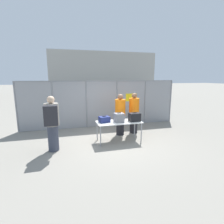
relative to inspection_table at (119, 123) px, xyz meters
name	(u,v)px	position (x,y,z in m)	size (l,w,h in m)	color
ground_plane	(114,141)	(-0.16, 0.09, -0.72)	(120.00, 120.00, 0.00)	gray
fence_section	(102,103)	(-0.15, 2.31, 0.47)	(7.85, 0.07, 2.29)	gray
inspection_table	(119,123)	(0.00, 0.00, 0.00)	(1.69, 0.79, 0.78)	silver
suitcase_navy	(104,119)	(-0.55, 0.08, 0.17)	(0.43, 0.35, 0.24)	navy
suitcase_grey	(119,118)	(-0.02, -0.06, 0.23)	(0.37, 0.32, 0.36)	slate
suitcase_black	(134,117)	(0.60, -0.07, 0.22)	(0.44, 0.33, 0.34)	black
traveler_hooded	(52,122)	(-2.39, -0.31, 0.30)	(0.46, 0.71, 1.86)	#383D4C
security_worker_near	(120,114)	(0.29, 0.76, 0.19)	(0.44, 0.44, 1.76)	black
security_worker_far	(134,112)	(0.96, 0.87, 0.20)	(0.44, 0.44, 1.78)	black
utility_trailer	(133,111)	(2.10, 3.73, -0.30)	(3.60, 2.11, 0.72)	#4C6B47
distant_hangar	(97,75)	(3.23, 22.40, 2.13)	(13.94, 12.39, 5.70)	#999993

